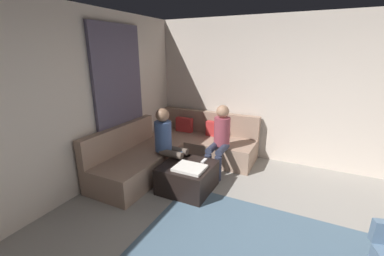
% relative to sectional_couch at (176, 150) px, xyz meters
% --- Properties ---
extents(wall_back, '(6.00, 0.12, 2.70)m').
position_rel_sectional_couch_xyz_m(wall_back, '(2.08, 1.06, 1.07)').
color(wall_back, beige).
rests_on(wall_back, ground_plane).
extents(wall_left, '(0.12, 6.00, 2.70)m').
position_rel_sectional_couch_xyz_m(wall_left, '(-0.86, -1.88, 1.07)').
color(wall_left, beige).
rests_on(wall_left, ground_plane).
extents(curtain_panel, '(0.06, 1.10, 2.50)m').
position_rel_sectional_couch_xyz_m(curtain_panel, '(-0.76, -0.58, 0.97)').
color(curtain_panel, '#595166').
rests_on(curtain_panel, ground_plane).
extents(sectional_couch, '(2.10, 2.55, 0.87)m').
position_rel_sectional_couch_xyz_m(sectional_couch, '(0.00, 0.00, 0.00)').
color(sectional_couch, '#9E7F6B').
rests_on(sectional_couch, ground_plane).
extents(ottoman, '(0.76, 0.76, 0.42)m').
position_rel_sectional_couch_xyz_m(ottoman, '(0.61, -0.73, -0.07)').
color(ottoman, black).
rests_on(ottoman, ground_plane).
extents(folded_blanket, '(0.44, 0.36, 0.04)m').
position_rel_sectional_couch_xyz_m(folded_blanket, '(0.71, -0.85, 0.16)').
color(folded_blanket, white).
rests_on(folded_blanket, ottoman).
extents(coffee_mug, '(0.08, 0.08, 0.10)m').
position_rel_sectional_couch_xyz_m(coffee_mug, '(0.39, -0.55, 0.19)').
color(coffee_mug, '#334C72').
rests_on(coffee_mug, ottoman).
extents(game_remote, '(0.05, 0.15, 0.02)m').
position_rel_sectional_couch_xyz_m(game_remote, '(0.79, -0.51, 0.15)').
color(game_remote, white).
rests_on(game_remote, ottoman).
extents(person_on_couch_back, '(0.30, 0.60, 1.20)m').
position_rel_sectional_couch_xyz_m(person_on_couch_back, '(0.84, 0.06, 0.38)').
color(person_on_couch_back, '#2D3347').
rests_on(person_on_couch_back, ground_plane).
extents(person_on_couch_side, '(0.60, 0.30, 1.20)m').
position_rel_sectional_couch_xyz_m(person_on_couch_side, '(0.15, -0.52, 0.38)').
color(person_on_couch_side, brown).
rests_on(person_on_couch_side, ground_plane).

